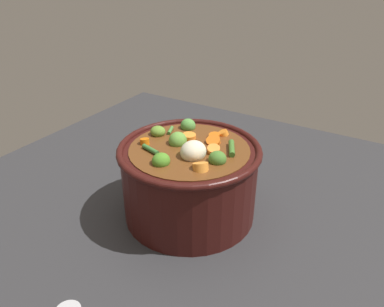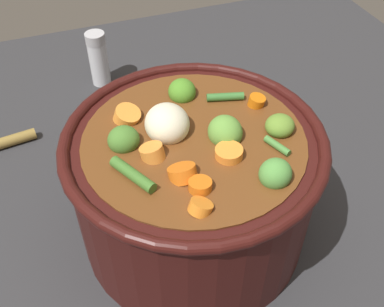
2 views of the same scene
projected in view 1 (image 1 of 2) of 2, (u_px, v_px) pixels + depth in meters
ground_plane at (190, 212)px, 0.78m from camera, size 1.10×1.10×0.00m
cooking_pot at (189, 179)px, 0.74m from camera, size 0.28×0.28×0.18m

